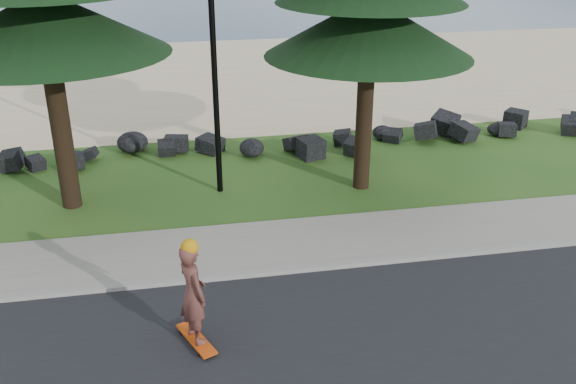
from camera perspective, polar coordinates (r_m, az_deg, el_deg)
name	(u,v)px	position (r m, az deg, el deg)	size (l,w,h in m)	color
ground	(234,254)	(13.14, -4.79, -5.52)	(160.00, 160.00, 0.00)	#244E18
kerb	(239,275)	(12.34, -4.33, -7.37)	(160.00, 0.20, 0.10)	gray
sidewalk	(233,248)	(13.29, -4.89, -4.95)	(160.00, 2.00, 0.08)	gray
beach_sand	(195,78)	(26.68, -8.26, 9.99)	(160.00, 15.00, 0.01)	#D0AE8B
seawall_boulders	(213,156)	(18.19, -6.72, 3.18)	(60.00, 2.40, 1.10)	black
lamp_post	(212,21)	(14.78, -6.77, 14.90)	(0.25, 0.14, 8.14)	black
skateboarder	(193,294)	(10.22, -8.45, -8.95)	(0.63, 1.04, 1.91)	#C3400B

